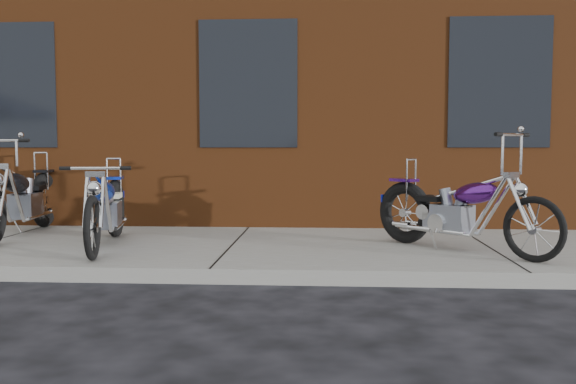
{
  "coord_description": "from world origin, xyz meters",
  "views": [
    {
      "loc": [
        1.1,
        -5.67,
        1.32
      ],
      "look_at": [
        0.7,
        0.8,
        0.83
      ],
      "focal_mm": 38.0,
      "sensor_mm": 36.0,
      "label": 1
    }
  ],
  "objects": [
    {
      "name": "chopper_blue",
      "position": [
        -1.45,
        1.23,
        0.57
      ],
      "size": [
        0.69,
        2.3,
        1.01
      ],
      "rotation": [
        0.0,
        0.0,
        -1.37
      ],
      "color": "black",
      "rests_on": "sidewalk"
    },
    {
      "name": "ground",
      "position": [
        0.0,
        0.0,
        0.0
      ],
      "size": [
        120.0,
        120.0,
        0.0
      ],
      "primitive_type": "plane",
      "color": "black",
      "rests_on": "ground"
    },
    {
      "name": "building_brick",
      "position": [
        0.0,
        8.0,
        4.0
      ],
      "size": [
        22.0,
        10.0,
        8.0
      ],
      "primitive_type": "cube",
      "color": "brown",
      "rests_on": "ground"
    },
    {
      "name": "chopper_purple",
      "position": [
        2.58,
        1.15,
        0.57
      ],
      "size": [
        1.71,
        1.73,
        1.31
      ],
      "rotation": [
        0.0,
        0.0,
        -0.79
      ],
      "color": "black",
      "rests_on": "sidewalk"
    },
    {
      "name": "sidewalk",
      "position": [
        0.0,
        1.5,
        0.07
      ],
      "size": [
        22.0,
        3.0,
        0.15
      ],
      "primitive_type": "cube",
      "color": "gray",
      "rests_on": "ground"
    },
    {
      "name": "chopper_third",
      "position": [
        -2.86,
        2.04,
        0.6
      ],
      "size": [
        0.6,
        2.47,
        1.26
      ],
      "rotation": [
        0.0,
        0.0,
        -1.46
      ],
      "color": "black",
      "rests_on": "sidewalk"
    }
  ]
}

